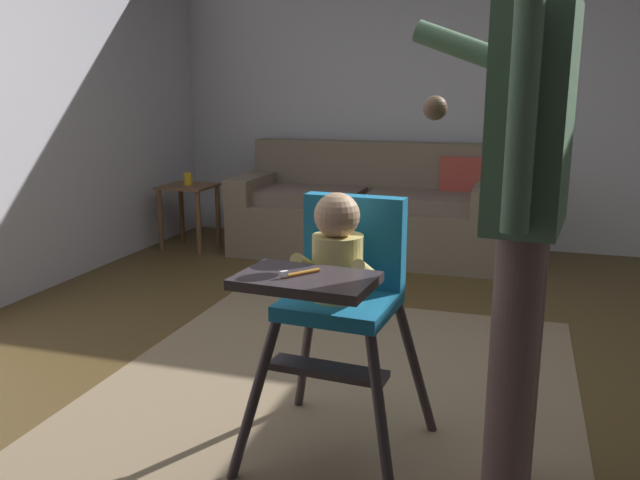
% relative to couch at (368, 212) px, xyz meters
% --- Properties ---
extents(ground, '(6.13, 7.39, 0.10)m').
position_rel_couch_xyz_m(ground, '(0.49, -2.40, -0.38)').
color(ground, brown).
extents(wall_far, '(5.33, 0.06, 2.78)m').
position_rel_couch_xyz_m(wall_far, '(0.49, 0.52, 1.06)').
color(wall_far, silver).
rests_on(wall_far, ground).
extents(area_rug, '(2.02, 2.57, 0.01)m').
position_rel_couch_xyz_m(area_rug, '(0.43, -2.53, -0.33)').
color(area_rug, '#8A7458').
rests_on(area_rug, ground).
extents(couch, '(2.05, 0.86, 0.86)m').
position_rel_couch_xyz_m(couch, '(0.00, 0.00, 0.00)').
color(couch, '#786B57').
rests_on(couch, ground).
extents(high_chair, '(0.65, 0.76, 0.95)m').
position_rel_couch_xyz_m(high_chair, '(0.58, -2.88, 0.32)').
color(high_chair, '#372E34').
rests_on(high_chair, ground).
extents(adult_standing, '(0.51, 0.54, 1.70)m').
position_rel_couch_xyz_m(adult_standing, '(1.15, -2.95, 0.63)').
color(adult_standing, '#6F5754').
rests_on(adult_standing, ground).
extents(side_table, '(0.40, 0.40, 0.52)m').
position_rel_couch_xyz_m(side_table, '(-1.43, -0.28, 0.05)').
color(side_table, brown).
rests_on(side_table, ground).
extents(sippy_cup, '(0.07, 0.07, 0.10)m').
position_rel_couch_xyz_m(sippy_cup, '(-1.43, -0.28, 0.24)').
color(sippy_cup, gold).
rests_on(sippy_cup, side_table).
extents(wall_clock, '(0.31, 0.04, 0.31)m').
position_rel_couch_xyz_m(wall_clock, '(1.11, 0.48, 1.52)').
color(wall_clock, white).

